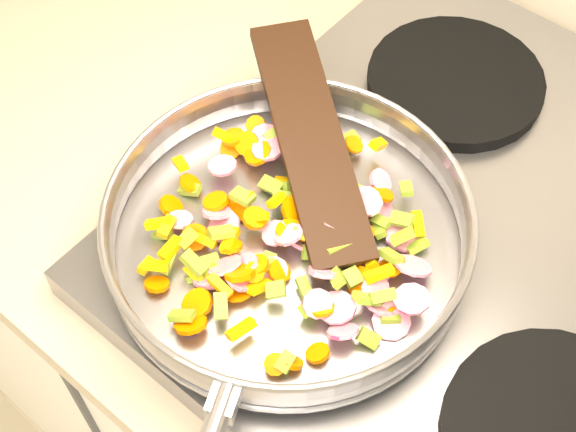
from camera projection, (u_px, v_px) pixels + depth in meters
The scene contains 6 objects.
cooktop at pixel (493, 250), 0.77m from camera, with size 0.60×0.60×0.04m, color #939399.
grate_fl at pixel (289, 249), 0.74m from camera, with size 0.19×0.19×0.02m, color black.
grate_bl at pixel (455, 81), 0.86m from camera, with size 0.19×0.19×0.02m, color black.
saute_pan at pixel (287, 228), 0.71m from camera, with size 0.36×0.51×0.05m.
vegetable_heap at pixel (289, 235), 0.71m from camera, with size 0.28×0.28×0.05m.
wooden_spatula at pixel (310, 139), 0.74m from camera, with size 0.26×0.06×0.01m, color black.
Camera 1 is at (-0.59, 1.22, 1.57)m, focal length 50.00 mm.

